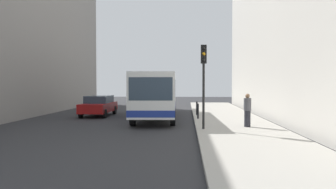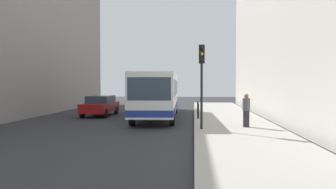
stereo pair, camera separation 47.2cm
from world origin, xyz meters
name	(u,v)px [view 1 (the left image)]	position (x,y,z in m)	size (l,w,h in m)	color
ground_plane	(140,124)	(0.00, 0.00, 0.00)	(80.00, 80.00, 0.00)	#2D2D30
sidewalk	(233,124)	(5.40, 0.00, 0.07)	(4.40, 40.00, 0.15)	#ADA89E
building_right	(317,22)	(11.50, 4.00, 6.55)	(7.00, 32.00, 13.10)	#BCB7AD
bus	(157,93)	(0.70, 3.43, 1.73)	(2.87, 11.10, 3.00)	white
car_beside_bus	(99,105)	(-3.69, 4.85, 0.78)	(1.92, 4.43, 1.48)	maroon
traffic_light	(204,71)	(3.55, -2.87, 3.01)	(0.28, 0.33, 4.10)	black
bollard_near	(198,111)	(3.45, 1.93, 0.62)	(0.11, 0.11, 0.95)	black
bollard_mid	(197,108)	(3.45, 4.36, 0.62)	(0.11, 0.11, 0.95)	black
pedestrian_near_signal	(247,110)	(5.84, -1.92, 1.00)	(0.38, 0.38, 1.70)	#26262D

